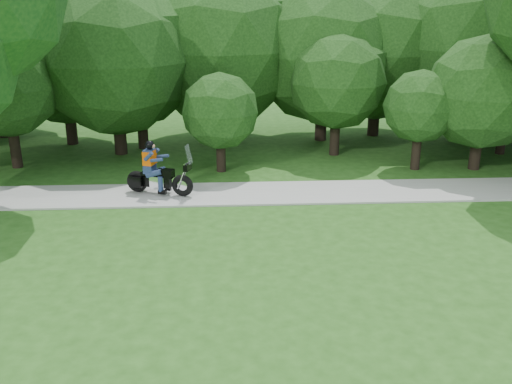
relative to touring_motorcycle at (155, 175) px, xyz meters
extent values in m
plane|color=#224C15|center=(4.21, -8.07, -0.69)|extent=(100.00, 100.00, 0.00)
cube|color=#979792|center=(4.21, -0.07, -0.66)|extent=(60.00, 2.20, 0.06)
cylinder|color=black|center=(6.64, 4.60, 0.16)|extent=(0.39, 0.39, 1.70)
sphere|color=black|center=(6.64, 4.60, 2.24)|extent=(3.79, 3.79, 3.79)
cylinder|color=black|center=(-5.53, 3.47, 0.21)|extent=(0.38, 0.38, 1.80)
sphere|color=black|center=(-5.53, 3.47, 2.30)|extent=(3.67, 3.67, 3.67)
cylinder|color=black|center=(-7.77, 8.45, 0.21)|extent=(0.54, 0.54, 1.80)
cylinder|color=black|center=(2.09, 2.55, -0.03)|extent=(0.34, 0.34, 1.32)
sphere|color=black|center=(2.09, 2.55, 1.52)|extent=(2.77, 2.77, 2.77)
cylinder|color=black|center=(2.11, 7.30, 0.21)|extent=(0.54, 0.54, 1.80)
sphere|color=black|center=(2.11, 7.30, 3.29)|extent=(6.71, 6.71, 6.71)
cylinder|color=black|center=(-1.97, 5.19, 0.21)|extent=(0.50, 0.50, 1.80)
sphere|color=black|center=(-1.97, 5.19, 3.03)|extent=(5.90, 5.90, 5.90)
cylinder|color=black|center=(12.71, 6.84, 0.21)|extent=(0.55, 0.55, 1.80)
sphere|color=black|center=(12.71, 6.84, 3.38)|extent=(7.00, 7.00, 7.00)
cylinder|color=black|center=(9.03, 7.81, 0.21)|extent=(0.51, 0.51, 1.80)
sphere|color=black|center=(9.03, 7.81, 3.12)|extent=(6.19, 6.19, 6.19)
cylinder|color=black|center=(11.44, 2.31, 0.05)|extent=(0.41, 0.41, 1.49)
sphere|color=black|center=(11.44, 2.31, 2.12)|extent=(4.10, 4.10, 4.10)
cylinder|color=black|center=(-4.35, 6.95, 0.21)|extent=(0.47, 0.47, 1.80)
sphere|color=black|center=(-4.35, 6.95, 2.84)|extent=(5.33, 5.33, 5.33)
cylinder|color=black|center=(9.25, 2.41, 0.04)|extent=(0.33, 0.33, 1.47)
sphere|color=black|center=(9.25, 2.41, 1.64)|extent=(2.65, 2.65, 2.65)
cylinder|color=black|center=(13.40, 4.36, -0.01)|extent=(0.36, 0.36, 1.37)
sphere|color=#124015|center=(13.40, 4.36, 1.69)|extent=(3.13, 3.13, 3.13)
cylinder|color=black|center=(-1.18, 6.05, 0.21)|extent=(0.43, 0.43, 1.80)
sphere|color=black|center=(-1.18, 6.05, 2.60)|extent=(4.59, 4.59, 4.59)
cylinder|color=black|center=(6.48, 7.06, 0.21)|extent=(0.50, 0.50, 1.80)
sphere|color=black|center=(6.48, 7.06, 3.09)|extent=(6.09, 6.09, 6.09)
torus|color=black|center=(-0.61, 0.20, -0.28)|extent=(0.74, 0.42, 0.71)
torus|color=black|center=(0.88, -0.29, -0.28)|extent=(0.74, 0.42, 0.71)
cube|color=black|center=(-0.04, 0.01, -0.23)|extent=(1.15, 0.59, 0.32)
cube|color=silver|center=(0.11, -0.03, -0.23)|extent=(0.57, 0.48, 0.41)
cube|color=black|center=(0.34, -0.11, 0.08)|extent=(0.60, 0.45, 0.26)
cube|color=black|center=(-0.16, 0.05, 0.04)|extent=(0.60, 0.47, 0.10)
cylinder|color=silver|center=(0.92, -0.30, 0.08)|extent=(0.40, 0.17, 0.91)
cylinder|color=silver|center=(1.08, -0.36, 0.51)|extent=(0.24, 0.63, 0.04)
cube|color=black|center=(-0.63, -0.03, -0.23)|extent=(0.44, 0.25, 0.34)
cube|color=black|center=(-0.49, 0.40, -0.23)|extent=(0.44, 0.25, 0.34)
cube|color=navy|center=(-0.16, 0.05, 0.18)|extent=(0.41, 0.46, 0.24)
cube|color=navy|center=(-0.14, 0.05, 0.54)|extent=(0.38, 0.49, 0.57)
cube|color=#EB5504|center=(-0.14, 0.05, 0.56)|extent=(0.43, 0.54, 0.45)
sphere|color=black|center=(-0.11, 0.04, 0.97)|extent=(0.28, 0.28, 0.28)
camera|label=1|loc=(2.26, -17.47, 5.44)|focal=40.00mm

